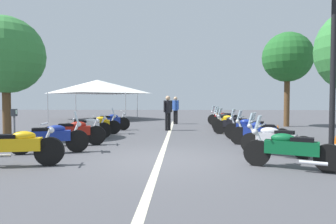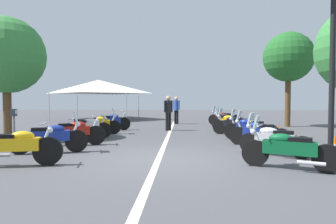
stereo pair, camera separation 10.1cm
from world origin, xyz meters
name	(u,v)px [view 1 (the left image)]	position (x,y,z in m)	size (l,w,h in m)	color
ground_plane	(160,160)	(0.00, 0.00, 0.00)	(80.00, 80.00, 0.00)	#4C4C51
lane_centre_stripe	(167,139)	(3.99, 0.00, 0.00)	(19.50, 0.16, 0.01)	beige
motorcycle_left_row_0	(17,147)	(-0.97, 3.27, 0.47)	(0.73, 2.14, 1.02)	black
motorcycle_left_row_1	(51,137)	(0.77, 3.25, 0.48)	(0.91, 2.15, 1.22)	black
motorcycle_left_row_2	(74,132)	(2.25, 3.12, 0.47)	(0.76, 2.18, 1.01)	black
motorcycle_left_row_3	(87,127)	(4.07, 3.26, 0.46)	(0.85, 1.98, 1.00)	black
motorcycle_left_row_4	(98,124)	(5.58, 3.22, 0.46)	(0.73, 2.08, 1.20)	black
motorcycle_left_row_5	(110,121)	(7.31, 3.10, 0.47)	(0.88, 2.04, 1.01)	black
motorcycle_right_row_0	(290,149)	(-0.92, -3.00, 0.46)	(1.06, 1.98, 1.20)	black
motorcycle_right_row_1	(275,140)	(0.65, -3.16, 0.46)	(1.19, 1.77, 1.19)	black
motorcycle_right_row_2	(259,132)	(2.44, -3.19, 0.46)	(1.03, 1.90, 1.20)	black
motorcycle_right_row_3	(250,128)	(3.88, -3.24, 0.47)	(1.03, 1.96, 1.21)	black
motorcycle_right_row_4	(235,124)	(5.66, -3.00, 0.47)	(1.05, 2.01, 1.21)	black
motorcycle_right_row_5	(231,122)	(7.16, -3.05, 0.46)	(1.19, 1.87, 1.19)	black
motorcycle_right_row_6	(227,120)	(8.95, -3.12, 0.46)	(1.17, 1.75, 1.20)	black
motorcycle_right_row_7	(223,118)	(10.61, -3.17, 0.48)	(1.08, 1.89, 1.23)	black
street_lamp_twin_globe	(334,38)	(0.27, -4.51, 3.17)	(0.32, 1.22, 4.60)	black
parking_meter	(14,122)	(1.02, 4.47, 0.90)	(0.19, 0.14, 1.29)	slate
traffic_cone_0	(335,147)	(0.44, -4.71, 0.29)	(0.36, 0.36, 0.61)	orange
traffic_cone_1	(278,132)	(4.03, -4.35, 0.29)	(0.36, 0.36, 0.61)	orange
bystander_0	(168,110)	(7.43, 0.11, 1.05)	(0.37, 0.43, 1.78)	black
bystander_2	(176,108)	(11.60, -0.21, 1.06)	(0.36, 0.44, 1.79)	black
roadside_tree_0	(287,58)	(10.05, -6.82, 4.06)	(2.90, 2.90, 5.54)	brown
roadside_tree_2	(6,55)	(3.87, 6.44, 3.34)	(3.05, 3.05, 4.88)	brown
event_tent	(97,87)	(15.82, 6.17, 2.65)	(6.25, 6.25, 3.20)	white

